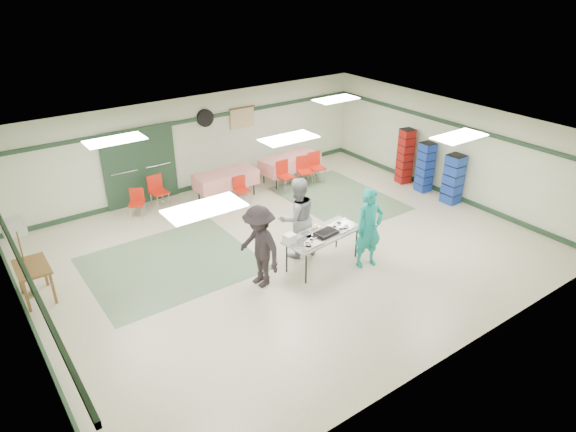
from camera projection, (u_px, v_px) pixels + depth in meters
floor at (289, 249)px, 11.91m from camera, size 11.00×11.00×0.00m
ceiling at (289, 137)px, 10.71m from camera, size 11.00×11.00×0.00m
wall_back at (197, 143)px, 14.58m from camera, size 11.00×0.00×11.00m
wall_front at (456, 292)px, 8.04m from camera, size 11.00×0.00×11.00m
wall_left at (18, 276)px, 8.44m from camera, size 0.00×9.00×9.00m
wall_right at (450, 149)px, 14.18m from camera, size 0.00×9.00×9.00m
trim_back at (195, 119)px, 14.24m from camera, size 11.00×0.06×0.10m
baseboard_back at (200, 185)px, 15.13m from camera, size 11.00×0.06×0.12m
trim_left at (10, 239)px, 8.14m from camera, size 0.06×9.00×0.10m
baseboard_left at (37, 337)px, 9.03m from camera, size 0.06×9.00×0.12m
trim_right at (453, 124)px, 13.85m from camera, size 0.06×9.00×0.10m
baseboard_right at (443, 191)px, 14.74m from camera, size 0.06×9.00×0.12m
green_patch_a at (171, 264)px, 11.33m from camera, size 3.50×3.00×0.01m
green_patch_b at (338, 198)px, 14.46m from camera, size 2.50×3.50×0.01m
double_door_left at (123, 170)px, 13.52m from camera, size 0.90×0.06×2.10m
double_door_right at (157, 163)px, 14.02m from camera, size 0.90×0.06×2.10m
door_frame at (140, 167)px, 13.75m from camera, size 2.00×0.03×2.15m
wall_fan at (205, 118)px, 14.38m from camera, size 0.50×0.10×0.50m
scroll_banner at (242, 118)px, 15.09m from camera, size 0.80×0.02×0.60m
serving_table at (323, 236)px, 11.01m from camera, size 1.89×0.95×0.76m
sheet_tray_right at (343, 226)px, 11.28m from camera, size 0.64×0.52×0.02m
sheet_tray_mid at (315, 233)px, 11.01m from camera, size 0.62×0.50×0.02m
sheet_tray_left at (307, 244)px, 10.59m from camera, size 0.65×0.52×0.02m
baking_pan at (326, 233)px, 10.94m from camera, size 0.52×0.36×0.08m
foam_box_stack at (290, 239)px, 10.58m from camera, size 0.25×0.23×0.21m
volunteer_teal at (369, 228)px, 10.92m from camera, size 0.72×0.55×1.80m
volunteer_grey at (297, 218)px, 11.29m from camera, size 0.99×0.82×1.86m
volunteer_dark at (259, 247)px, 10.25m from camera, size 0.75×1.19×1.77m
dining_table_a at (290, 162)px, 15.42m from camera, size 1.89×0.95×0.77m
dining_table_b at (226, 179)px, 14.27m from camera, size 1.75×0.82×0.77m
chair_a at (304, 168)px, 15.06m from camera, size 0.51×0.51×0.89m
chair_b at (284, 173)px, 14.69m from camera, size 0.44×0.44×0.91m
chair_c at (315, 164)px, 15.28m from camera, size 0.48×0.48×0.93m
chair_d at (241, 187)px, 13.96m from camera, size 0.39×0.39×0.79m
chair_loose_a at (157, 188)px, 13.68m from camera, size 0.48×0.48×0.92m
chair_loose_b at (137, 200)px, 13.21m from camera, size 0.50×0.50×0.78m
crate_stack_blue_a at (425, 167)px, 14.62m from camera, size 0.42×0.42×1.45m
crate_stack_red at (405, 156)px, 15.15m from camera, size 0.43×0.43×1.65m
crate_stack_blue_b at (453, 179)px, 13.92m from camera, size 0.43×0.43×1.38m
printer_table at (33, 270)px, 9.91m from camera, size 0.60×0.92×0.74m
office_printer at (14, 227)px, 10.91m from camera, size 0.46×0.41×0.35m
broom at (24, 262)px, 10.03m from camera, size 0.07×0.23×1.41m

